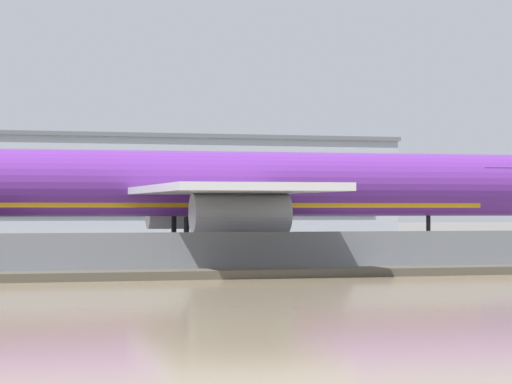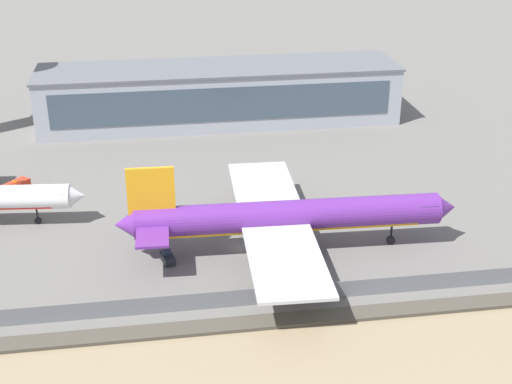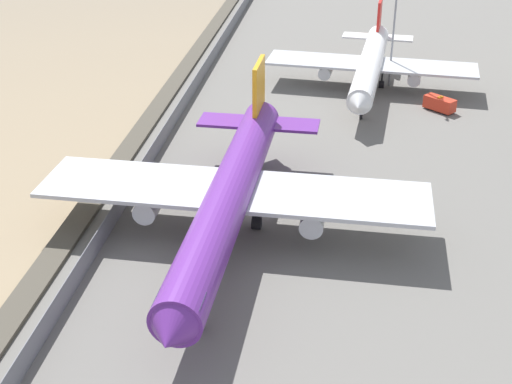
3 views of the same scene
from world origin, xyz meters
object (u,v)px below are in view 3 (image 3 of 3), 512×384
(cargo_jet_purple, at_px, (231,193))
(baggage_tug, at_px, (245,164))
(passenger_jet_white_red, at_px, (370,64))
(apron_light_mast_apron_west, at_px, (396,7))
(ops_van, at_px, (439,103))

(cargo_jet_purple, distance_m, baggage_tug, 18.55)
(passenger_jet_white_red, relative_size, apron_light_mast_apron_west, 1.70)
(ops_van, height_order, apron_light_mast_apron_west, apron_light_mast_apron_west)
(cargo_jet_purple, bearing_deg, ops_van, 147.93)
(passenger_jet_white_red, height_order, apron_light_mast_apron_west, apron_light_mast_apron_west)
(cargo_jet_purple, height_order, ops_van, cargo_jet_purple)
(baggage_tug, xyz_separation_m, ops_van, (-26.27, 28.68, 0.47))
(cargo_jet_purple, relative_size, ops_van, 9.88)
(passenger_jet_white_red, relative_size, ops_van, 8.17)
(passenger_jet_white_red, distance_m, ops_van, 14.66)
(apron_light_mast_apron_west, bearing_deg, cargo_jet_purple, -19.66)
(cargo_jet_purple, bearing_deg, baggage_tug, -176.72)
(baggage_tug, bearing_deg, passenger_jet_white_red, 153.57)
(ops_van, bearing_deg, cargo_jet_purple, -32.07)
(baggage_tug, bearing_deg, ops_van, 132.49)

